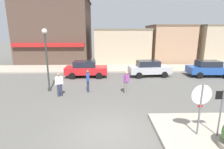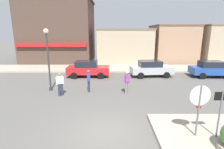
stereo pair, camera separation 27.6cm
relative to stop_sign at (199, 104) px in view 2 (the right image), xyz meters
The scene contains 14 objects.
ground_plane 3.97m from the stop_sign, behind, with size 160.00×160.00×0.00m, color #5B5954.
kerb_far 14.45m from the stop_sign, 104.68° to the left, with size 80.00×4.00×0.15m, color #A89E8C.
stop_sign is the anchor object (origin of this frame).
one_way_sign 0.81m from the stop_sign, ahead, with size 0.60×0.06×2.10m.
lamp_post 10.15m from the stop_sign, 142.52° to the left, with size 0.36×0.36×4.54m.
parked_car_nearest 11.77m from the stop_sign, 119.23° to the left, with size 4.01×1.90×1.56m.
parked_car_second 10.42m from the stop_sign, 87.68° to the left, with size 4.13×2.13×1.56m.
parked_car_third 11.90m from the stop_sign, 58.38° to the left, with size 4.06×1.99×1.56m.
pedestrian_crossing_near 8.55m from the stop_sign, 144.12° to the left, with size 0.52×0.37×1.61m.
pedestrian_crossing_far 7.78m from the stop_sign, 131.02° to the left, with size 0.28×0.56×1.61m.
pedestrian_kerb_side 5.97m from the stop_sign, 113.21° to the left, with size 0.50×0.39×1.61m.
building_corner_shop 22.75m from the stop_sign, 119.16° to the left, with size 9.65×8.10×8.71m.
building_storefront_left_near 18.55m from the stop_sign, 95.11° to the left, with size 7.46×5.37×4.70m.
building_storefront_left_mid 20.49m from the stop_sign, 74.71° to the left, with size 5.70×6.68×5.23m.
Camera 2 is at (0.25, -6.78, 4.24)m, focal length 28.00 mm.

